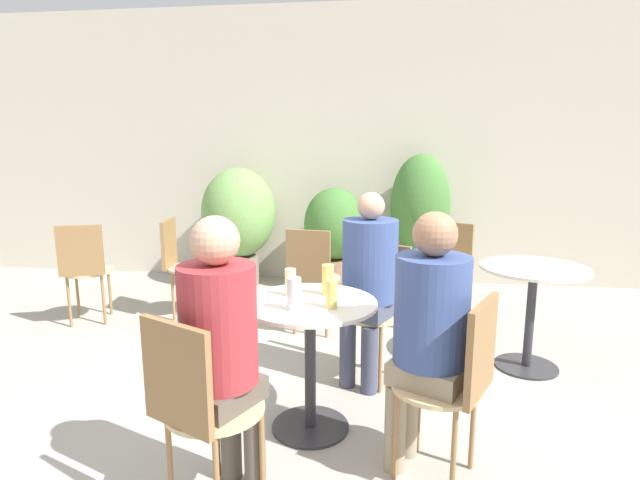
% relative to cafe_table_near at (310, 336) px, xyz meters
% --- Properties ---
extents(ground_plane, '(20.00, 20.00, 0.00)m').
position_rel_cafe_table_near_xyz_m(ground_plane, '(-0.11, -0.12, -0.53)').
color(ground_plane, '#9E998E').
extents(storefront_wall, '(10.00, 0.06, 3.00)m').
position_rel_cafe_table_near_xyz_m(storefront_wall, '(-0.11, 3.13, 0.97)').
color(storefront_wall, beige).
rests_on(storefront_wall, ground_plane).
extents(cafe_table_near, '(0.70, 0.70, 0.72)m').
position_rel_cafe_table_near_xyz_m(cafe_table_near, '(0.00, 0.00, 0.00)').
color(cafe_table_near, '#2D2D33').
rests_on(cafe_table_near, ground_plane).
extents(cafe_table_far, '(0.71, 0.71, 0.72)m').
position_rel_cafe_table_near_xyz_m(cafe_table_far, '(1.38, 0.94, 0.00)').
color(cafe_table_far, '#2D2D33').
rests_on(cafe_table_far, ground_plane).
extents(bistro_chair_0, '(0.46, 0.47, 0.88)m').
position_rel_cafe_table_near_xyz_m(bistro_chair_0, '(-0.35, -0.71, 0.00)').
color(bistro_chair_0, tan).
rests_on(bistro_chair_0, ground_plane).
extents(bistro_chair_1, '(0.47, 0.46, 0.88)m').
position_rel_cafe_table_near_xyz_m(bistro_chair_1, '(0.71, -0.35, 0.00)').
color(bistro_chair_1, tan).
rests_on(bistro_chair_1, ground_plane).
extents(bistro_chair_2, '(0.46, 0.47, 0.88)m').
position_rel_cafe_table_near_xyz_m(bistro_chair_2, '(0.35, 0.71, 0.00)').
color(bistro_chair_2, tan).
rests_on(bistro_chair_2, ground_plane).
extents(bistro_chair_3, '(0.46, 0.47, 0.88)m').
position_rel_cafe_table_near_xyz_m(bistro_chair_3, '(0.91, 1.73, 0.00)').
color(bistro_chair_3, tan).
rests_on(bistro_chair_3, ground_plane).
extents(bistro_chair_4, '(0.43, 0.42, 0.88)m').
position_rel_cafe_table_near_xyz_m(bistro_chair_4, '(-1.42, 1.66, 0.00)').
color(bistro_chair_4, tan).
rests_on(bistro_chair_4, ground_plane).
extents(bistro_chair_5, '(0.42, 0.44, 0.88)m').
position_rel_cafe_table_near_xyz_m(bistro_chair_5, '(-0.19, 1.36, 0.00)').
color(bistro_chair_5, tan).
rests_on(bistro_chair_5, ground_plane).
extents(bistro_chair_6, '(0.44, 0.46, 0.88)m').
position_rel_cafe_table_near_xyz_m(bistro_chair_6, '(-2.13, 1.34, 0.00)').
color(bistro_chair_6, tan).
rests_on(bistro_chair_6, ground_plane).
extents(seated_person_0, '(0.38, 0.39, 1.25)m').
position_rel_cafe_table_near_xyz_m(seated_person_0, '(-0.28, -0.58, 0.22)').
color(seated_person_0, brown).
rests_on(seated_person_0, ground_plane).
extents(seated_person_1, '(0.41, 0.39, 1.24)m').
position_rel_cafe_table_near_xyz_m(seated_person_1, '(0.58, -0.28, 0.21)').
color(seated_person_1, gray).
rests_on(seated_person_1, ground_plane).
extents(seated_person_2, '(0.41, 0.43, 1.24)m').
position_rel_cafe_table_near_xyz_m(seated_person_2, '(0.28, 0.58, 0.20)').
color(seated_person_2, '#42475B').
rests_on(seated_person_2, ground_plane).
extents(beer_glass_0, '(0.06, 0.06, 0.15)m').
position_rel_cafe_table_near_xyz_m(beer_glass_0, '(-0.12, 0.09, 0.27)').
color(beer_glass_0, beige).
rests_on(beer_glass_0, cafe_table_near).
extents(beer_glass_1, '(0.07, 0.07, 0.16)m').
position_rel_cafe_table_near_xyz_m(beer_glass_1, '(-0.06, -0.14, 0.27)').
color(beer_glass_1, silver).
rests_on(beer_glass_1, cafe_table_near).
extents(beer_glass_2, '(0.06, 0.06, 0.14)m').
position_rel_cafe_table_near_xyz_m(beer_glass_2, '(0.12, -0.09, 0.26)').
color(beer_glass_2, '#DBC65B').
rests_on(beer_glass_2, cafe_table_near).
extents(beer_glass_3, '(0.07, 0.07, 0.17)m').
position_rel_cafe_table_near_xyz_m(beer_glass_3, '(0.08, 0.13, 0.28)').
color(beer_glass_3, '#DBC65B').
rests_on(beer_glass_3, cafe_table_near).
extents(potted_plant_0, '(0.79, 0.79, 1.28)m').
position_rel_cafe_table_near_xyz_m(potted_plant_0, '(-1.20, 2.73, 0.22)').
color(potted_plant_0, slate).
rests_on(potted_plant_0, ground_plane).
extents(potted_plant_1, '(0.64, 0.64, 1.08)m').
position_rel_cafe_table_near_xyz_m(potted_plant_1, '(-0.16, 2.75, 0.05)').
color(potted_plant_1, '#93664C').
rests_on(potted_plant_1, ground_plane).
extents(potted_plant_2, '(0.62, 0.62, 1.43)m').
position_rel_cafe_table_near_xyz_m(potted_plant_2, '(0.74, 2.84, 0.30)').
color(potted_plant_2, slate).
rests_on(potted_plant_2, ground_plane).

